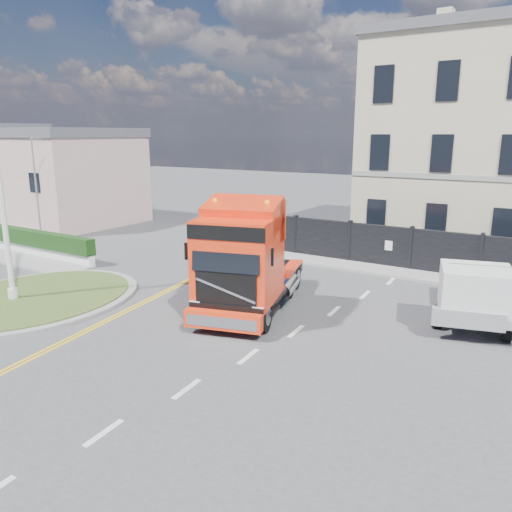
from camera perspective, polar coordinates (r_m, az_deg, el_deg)
The scene contains 12 objects.
ground at distance 18.12m, azimuth -3.16°, elevation -6.30°, with size 120.00×120.00×0.00m, color #424244.
traffic_island at distance 20.98m, azimuth -24.03°, elevation -4.45°, with size 6.80×6.80×0.17m.
hedge_wall at distance 28.09m, azimuth -23.54°, elevation 1.39°, with size 8.00×0.55×1.35m.
pavement_side at distance 27.65m, azimuth -25.27°, elevation -0.44°, with size 8.50×1.80×0.10m, color gray.
seaside_bldg_pink at distance 37.75m, azimuth -20.63°, elevation 8.03°, with size 8.00×8.00×6.00m, color #CDA8A0.
seaside_bldg_cream at distance 45.45m, azimuth -24.80°, elevation 7.85°, with size 9.00×8.00×5.00m, color beige.
hoarding_fence at distance 23.69m, azimuth 23.20°, elevation -0.06°, with size 18.80×0.25×2.00m.
georgian_building at distance 30.62m, azimuth 25.37°, elevation 11.67°, with size 12.30×10.30×12.80m.
pavement_far at distance 23.14m, azimuth 21.28°, elevation -2.60°, with size 20.00×1.60×0.12m, color gray.
truck at distance 17.34m, azimuth -1.32°, elevation -0.96°, with size 4.22×7.14×4.02m.
flatbed_pickup at distance 17.73m, azimuth 24.01°, elevation -3.97°, with size 3.35×5.64×2.18m.
lamppost_slim at distance 31.38m, azimuth -23.89°, elevation 7.86°, with size 0.25×0.50×6.10m.
Camera 1 is at (9.86, -13.87, 6.22)m, focal length 35.00 mm.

